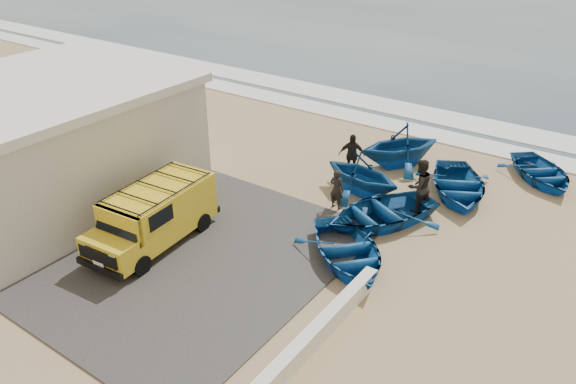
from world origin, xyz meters
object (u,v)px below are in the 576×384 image
Objects in this scene: boat_far_left at (400,145)px; boat_far_right at (541,172)px; fisherman_front at (337,189)px; fisherman_back at (351,155)px; boat_mid_right at (458,185)px; van at (155,214)px; boat_mid_left at (362,174)px; boat_near_right at (381,212)px; building at (42,141)px; fisherman_middle at (419,186)px; boat_near_left at (348,251)px; parapet at (316,334)px.

boat_far_left is 5.62m from boat_far_right.
fisherman_front is 0.86× the size of fisherman_back.
van is at bearing -156.24° from boat_mid_right.
van reaches higher than boat_mid_left.
boat_far_left is at bearing 135.79° from boat_near_right.
fisherman_back is at bearing 43.29° from building.
boat_near_left is at bearing 23.10° from fisherman_middle.
fisherman_middle is (-3.03, -5.07, 0.62)m from boat_far_right.
boat_mid_left is (-1.59, 1.52, 0.41)m from boat_near_right.
fisherman_middle is at bearing 93.75° from boat_near_right.
van is 1.13× the size of boat_near_right.
boat_far_right is at bearing 54.80° from boat_far_left.
building is at bearing -99.85° from boat_far_left.
fisherman_middle is (-0.75, -1.97, 0.58)m from boat_mid_right.
boat_mid_left is at bearing 65.20° from boat_near_left.
boat_near_right is (5.39, 5.29, -0.63)m from van.
boat_far_left is at bearing 8.01° from boat_mid_left.
building is 2.31× the size of boat_mid_right.
fisherman_middle is (11.82, 6.79, -1.17)m from building.
boat_near_right is at bearing -37.57° from boat_far_left.
boat_mid_right is 3.84m from boat_far_right.
boat_near_right is 3.80m from boat_mid_right.
boat_far_right is at bearing 1.48° from fisherman_back.
boat_far_left is 4.63m from fisherman_front.
boat_far_left is 2.33× the size of fisherman_front.
boat_mid_left is (-2.96, 7.77, 0.56)m from parapet.
boat_far_left is (3.86, 9.94, -0.12)m from van.
boat_near_left is at bearing -91.28° from fisherman_back.
boat_near_right is 1.78m from fisherman_middle.
boat_far_left is 3.82m from fisherman_middle.
fisherman_front is (-2.05, 2.74, 0.35)m from boat_near_left.
fisherman_front is 2.92m from fisherman_middle.
boat_far_right is (2.28, 3.10, -0.05)m from boat_mid_right.
building is at bearing 175.42° from parapet.
boat_mid_right is at bearing 13.31° from boat_far_left.
building is 1.99× the size of van.
boat_near_left is (-1.11, 3.54, 0.13)m from parapet.
parapet is at bearing -118.89° from boat_mid_right.
boat_near_left is 6.18m from fisherman_back.
boat_near_left is at bearing 107.43° from parapet.
building reaches higher than boat_mid_right.
boat_mid_left reaches higher than boat_mid_right.
fisherman_front is at bearing -59.09° from boat_far_left.
boat_near_left is at bearing 20.16° from van.
fisherman_back reaches higher than boat_near_right.
fisherman_back reaches higher than parapet.
van is (-6.75, 0.96, 0.78)m from parapet.
boat_mid_left is 3.13m from boat_far_left.
van is at bearing 57.80° from fisherman_front.
fisherman_front is at bearing -101.21° from fisherman_back.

